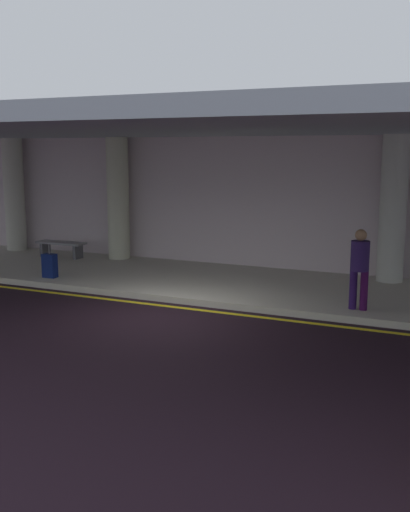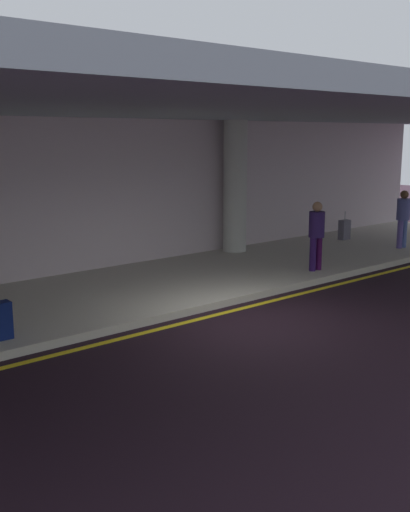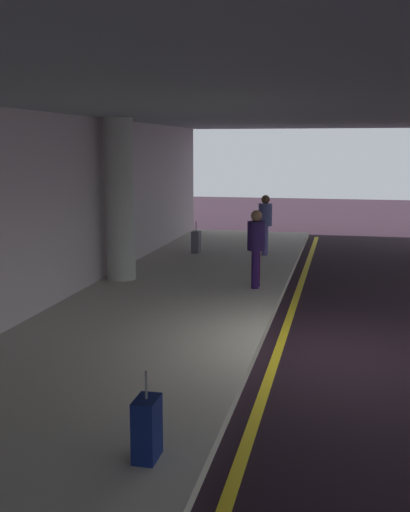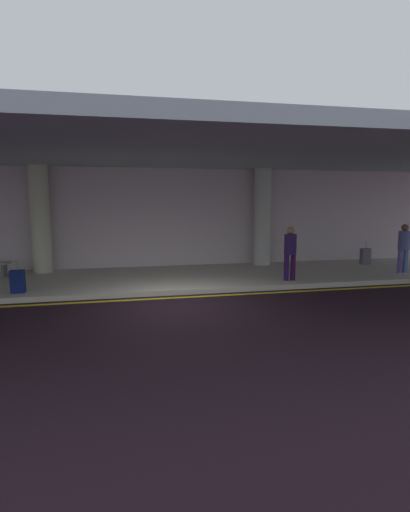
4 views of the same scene
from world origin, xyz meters
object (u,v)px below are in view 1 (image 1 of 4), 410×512
at_px(support_column_left_mid, 118,199).
at_px(support_column_center, 393,209).
at_px(suitcase_upright_secondary, 50,266).
at_px(bench_metal, 61,246).
at_px(support_column_far_left, 14,195).
at_px(traveler_with_luggage, 360,264).

distance_m(support_column_left_mid, support_column_center, 8.00).
height_order(suitcase_upright_secondary, bench_metal, suitcase_upright_secondary).
height_order(support_column_center, bench_metal, support_column_center).
relative_size(support_column_left_mid, suitcase_upright_secondary, 4.06).
distance_m(support_column_left_mid, bench_metal, 2.34).
bearing_deg(bench_metal, support_column_left_mid, 19.48).
relative_size(support_column_far_left, bench_metal, 2.28).
bearing_deg(support_column_far_left, support_column_center, 0.00).
bearing_deg(suitcase_upright_secondary, support_column_far_left, 115.24).
bearing_deg(traveler_with_luggage, bench_metal, 0.74).
bearing_deg(support_column_far_left, support_column_left_mid, 0.00).
bearing_deg(suitcase_upright_secondary, support_column_center, -4.05).
relative_size(traveler_with_luggage, bench_metal, 1.05).
bearing_deg(support_column_far_left, suitcase_upright_secondary, -39.31).
relative_size(support_column_center, traveler_with_luggage, 2.17).
bearing_deg(support_column_left_mid, support_column_center, 0.00).
relative_size(support_column_left_mid, support_column_center, 1.00).
xyz_separation_m(support_column_center, traveler_with_luggage, (-0.23, -3.15, -0.86)).
relative_size(support_column_far_left, traveler_with_luggage, 2.17).
height_order(traveler_with_luggage, bench_metal, traveler_with_luggage).
relative_size(support_column_far_left, support_column_left_mid, 1.00).
distance_m(support_column_left_mid, traveler_with_luggage, 8.43).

